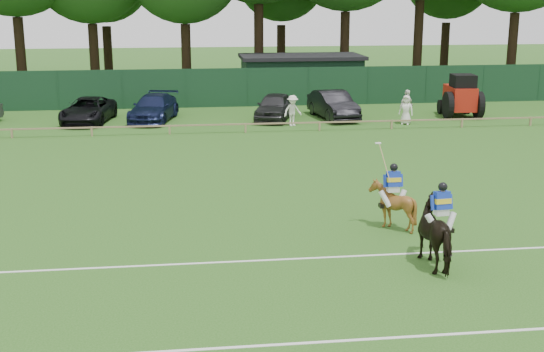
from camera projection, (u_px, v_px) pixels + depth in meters
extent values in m
plane|color=#1E4C14|center=(268.00, 248.00, 21.23)|extent=(160.00, 160.00, 0.00)
imported|color=black|center=(440.00, 234.00, 19.64)|extent=(1.19, 2.25, 1.83)
imported|color=brown|center=(392.00, 205.00, 22.82)|extent=(1.24, 1.39, 1.52)
imported|color=black|center=(88.00, 110.00, 41.46)|extent=(3.09, 5.38, 1.41)
imported|color=#131A3C|center=(154.00, 108.00, 41.98)|extent=(3.20, 5.51, 1.50)
imported|color=#2B2A2D|center=(275.00, 106.00, 42.35)|extent=(3.15, 4.89, 1.55)
imported|color=black|center=(333.00, 105.00, 42.76)|extent=(2.40, 5.10, 1.61)
imported|color=silver|center=(293.00, 111.00, 40.38)|extent=(1.26, 1.02, 1.71)
imported|color=white|center=(406.00, 106.00, 41.26)|extent=(1.18, 1.01, 1.90)
imported|color=white|center=(406.00, 110.00, 40.83)|extent=(0.96, 0.86, 1.65)
cube|color=silver|center=(441.00, 212.00, 19.48)|extent=(0.38, 0.29, 0.18)
cube|color=#1834B2|center=(442.00, 200.00, 19.40)|extent=(0.43, 0.34, 0.51)
cube|color=gold|center=(442.00, 201.00, 19.41)|extent=(0.46, 0.33, 0.18)
sphere|color=black|center=(443.00, 187.00, 19.31)|extent=(0.25, 0.25, 0.25)
cylinder|color=silver|center=(450.00, 222.00, 19.56)|extent=(0.42, 0.37, 0.59)
cylinder|color=silver|center=(433.00, 223.00, 19.45)|extent=(0.42, 0.32, 0.59)
cube|color=silver|center=(393.00, 189.00, 22.69)|extent=(0.36, 0.26, 0.18)
cube|color=#1834B2|center=(393.00, 179.00, 22.61)|extent=(0.40, 0.31, 0.51)
cube|color=gold|center=(393.00, 179.00, 22.62)|extent=(0.43, 0.29, 0.18)
sphere|color=black|center=(394.00, 167.00, 22.52)|extent=(0.25, 0.25, 0.25)
cylinder|color=silver|center=(401.00, 198.00, 22.75)|extent=(0.42, 0.33, 0.59)
cylinder|color=silver|center=(385.00, 199.00, 22.68)|extent=(0.42, 0.33, 0.59)
cylinder|color=tan|center=(384.00, 162.00, 22.48)|extent=(0.28, 0.57, 1.17)
cube|color=silver|center=(302.00, 343.00, 15.46)|extent=(60.00, 0.10, 0.01)
cube|color=silver|center=(272.00, 260.00, 20.27)|extent=(60.00, 0.10, 0.01)
cube|color=#997F5B|center=(227.00, 125.00, 38.42)|extent=(62.00, 0.08, 0.08)
cube|color=#14351E|center=(217.00, 88.00, 46.88)|extent=(92.00, 0.04, 2.50)
cube|color=#14331E|center=(301.00, 79.00, 50.46)|extent=(8.00, 4.00, 2.80)
cube|color=black|center=(301.00, 57.00, 50.09)|extent=(8.40, 4.40, 0.24)
cube|color=#B01C10|center=(460.00, 98.00, 43.37)|extent=(1.59, 2.66, 1.39)
cube|color=black|center=(463.00, 83.00, 42.72)|extent=(1.39, 1.49, 0.96)
cylinder|color=black|center=(448.00, 105.00, 42.69)|extent=(0.45, 1.62, 1.60)
cylinder|color=black|center=(478.00, 105.00, 42.77)|extent=(0.45, 1.62, 1.60)
cylinder|color=black|center=(441.00, 107.00, 44.54)|extent=(0.39, 0.88, 0.85)
cylinder|color=black|center=(467.00, 107.00, 44.61)|extent=(0.39, 0.88, 0.85)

